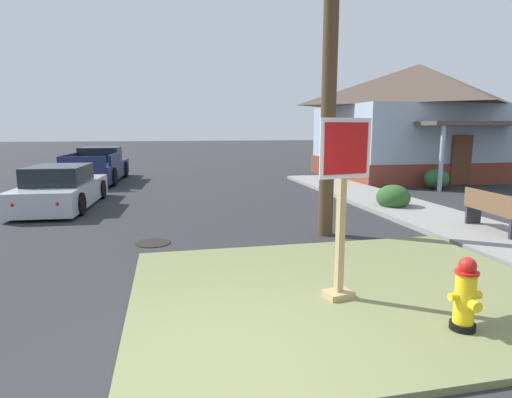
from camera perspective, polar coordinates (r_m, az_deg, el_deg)
name	(u,v)px	position (r m, az deg, el deg)	size (l,w,h in m)	color
ground_plane	(225,383)	(4.15, -4.24, -23.93)	(160.00, 160.00, 0.00)	#2B2B2D
grass_corner_patch	(347,291)	(6.13, 12.39, -12.19)	(5.94, 4.63, 0.08)	olive
sidewalk_strip	(422,214)	(11.91, 21.82, -1.91)	(2.20, 18.00, 0.12)	gray
fire_hydrant	(465,296)	(5.23, 26.80, -11.83)	(0.38, 0.34, 0.83)	black
stop_sign	(342,212)	(5.44, 11.71, -1.71)	(0.74, 0.35, 2.35)	tan
manhole_cover	(153,243)	(8.72, -13.94, -5.88)	(0.70, 0.70, 0.02)	black
parked_sedan_silver	(62,189)	(13.51, -25.14, 1.24)	(2.03, 4.53, 1.25)	#ADB2B7
pickup_truck_navy	(98,168)	(19.58, -20.89, 4.06)	(2.26, 5.46, 1.48)	#19234C
street_bench	(492,209)	(10.26, 29.71, -1.24)	(0.55, 1.61, 0.85)	brown
corner_house	(416,120)	(21.54, 21.16, 10.08)	(8.50, 8.23, 5.29)	brown
shrub_near_porch	(436,179)	(17.52, 23.54, 2.56)	(0.92, 0.92, 0.78)	#306536
shrub_by_curb	(393,197)	(12.50, 18.33, 0.22)	(0.95, 0.95, 0.72)	#2D5927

